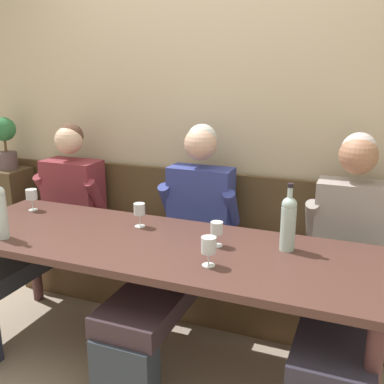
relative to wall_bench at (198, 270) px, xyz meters
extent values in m
cube|color=tan|center=(0.00, -0.83, -0.29)|extent=(6.80, 6.80, 0.02)
cube|color=#C9B597|center=(0.00, 0.26, 1.12)|extent=(6.80, 0.08, 2.80)
cube|color=brown|center=(0.00, 0.21, 0.17)|extent=(6.80, 0.03, 0.90)
cube|color=brown|center=(0.00, -0.02, -0.06)|extent=(2.68, 0.42, 0.44)
cube|color=brown|center=(0.00, -0.02, 0.18)|extent=(2.62, 0.39, 0.05)
cube|color=brown|center=(0.00, 0.17, 0.43)|extent=(2.68, 0.04, 0.45)
cube|color=#4B2D27|center=(0.00, -0.65, 0.44)|extent=(2.38, 0.78, 0.04)
cylinder|color=#4F2D2E|center=(-1.12, -0.33, 0.07)|extent=(0.07, 0.07, 0.70)
cylinder|color=#442A28|center=(1.12, -0.33, 0.07)|extent=(0.07, 0.07, 0.70)
cube|color=#282A30|center=(-0.98, -0.58, 0.15)|extent=(0.35, 1.03, 0.11)
cube|color=maroon|center=(-0.98, -0.02, 0.45)|extent=(0.42, 0.23, 0.49)
sphere|color=beige|center=(-0.98, -0.03, 0.85)|extent=(0.20, 0.20, 0.20)
sphere|color=brown|center=(-0.98, 0.00, 0.87)|extent=(0.18, 0.18, 0.18)
cylinder|color=maroon|center=(-1.20, -0.06, 0.47)|extent=(0.08, 0.20, 0.27)
cylinder|color=maroon|center=(-0.76, -0.06, 0.47)|extent=(0.08, 0.20, 0.27)
cube|color=#2D343F|center=(0.03, -1.05, -0.09)|extent=(0.32, 0.14, 0.38)
cube|color=#36272D|center=(0.03, -0.57, 0.15)|extent=(0.35, 1.04, 0.11)
cube|color=#323E8D|center=(0.03, -0.02, 0.47)|extent=(0.42, 0.19, 0.52)
sphere|color=#DAAC95|center=(0.03, -0.03, 0.89)|extent=(0.21, 0.21, 0.21)
sphere|color=silver|center=(0.03, 0.00, 0.91)|extent=(0.19, 0.19, 0.19)
cylinder|color=#323E8D|center=(-0.20, -0.05, 0.49)|extent=(0.08, 0.20, 0.27)
cylinder|color=#323E8D|center=(0.25, -0.05, 0.49)|extent=(0.08, 0.20, 0.27)
cube|color=#2D2937|center=(0.97, -0.58, 0.15)|extent=(0.34, 1.04, 0.11)
cube|color=gray|center=(0.97, -0.02, 0.47)|extent=(0.41, 0.22, 0.51)
sphere|color=#AA7458|center=(0.97, -0.03, 0.88)|extent=(0.21, 0.21, 0.21)
sphere|color=beige|center=(0.97, 0.00, 0.91)|extent=(0.20, 0.20, 0.20)
cylinder|color=gray|center=(0.75, -0.06, 0.49)|extent=(0.08, 0.20, 0.27)
cylinder|color=#AEC8C3|center=(0.68, -0.50, 0.57)|extent=(0.08, 0.08, 0.23)
sphere|color=#AEC8C3|center=(0.68, -0.50, 0.70)|extent=(0.08, 0.08, 0.08)
cylinder|color=#AEC8C3|center=(0.68, -0.50, 0.75)|extent=(0.03, 0.03, 0.08)
cylinder|color=black|center=(0.68, -0.50, 0.79)|extent=(0.03, 0.03, 0.02)
cylinder|color=silver|center=(-0.79, -0.91, 0.58)|extent=(0.07, 0.07, 0.24)
cylinder|color=silver|center=(-0.97, -0.46, 0.46)|extent=(0.06, 0.06, 0.00)
cylinder|color=silver|center=(-0.97, -0.46, 0.49)|extent=(0.01, 0.01, 0.07)
cylinder|color=silver|center=(-0.97, -0.46, 0.56)|extent=(0.07, 0.07, 0.07)
cylinder|color=silver|center=(0.37, -0.82, 0.46)|extent=(0.06, 0.06, 0.00)
cylinder|color=silver|center=(0.37, -0.82, 0.49)|extent=(0.01, 0.01, 0.06)
cylinder|color=silver|center=(0.37, -0.82, 0.56)|extent=(0.07, 0.07, 0.08)
cylinder|color=silver|center=(0.33, -0.58, 0.46)|extent=(0.07, 0.07, 0.00)
cylinder|color=silver|center=(0.33, -0.58, 0.49)|extent=(0.01, 0.01, 0.06)
cylinder|color=silver|center=(0.33, -0.58, 0.55)|extent=(0.07, 0.07, 0.07)
cylinder|color=silver|center=(-0.18, -0.47, 0.46)|extent=(0.06, 0.06, 0.00)
cylinder|color=silver|center=(-0.18, -0.47, 0.49)|extent=(0.01, 0.01, 0.07)
cylinder|color=silver|center=(-0.18, -0.47, 0.56)|extent=(0.07, 0.07, 0.07)
cylinder|color=#E2DC89|center=(-0.18, -0.47, 0.54)|extent=(0.06, 0.06, 0.02)
cube|color=#4E3C26|center=(-1.64, 0.03, 0.14)|extent=(0.28, 0.28, 0.85)
cylinder|color=brown|center=(-1.64, 0.03, 0.64)|extent=(0.16, 0.16, 0.14)
cylinder|color=brown|center=(-1.64, 0.03, 0.76)|extent=(0.02, 0.02, 0.11)
sphere|color=#2D6E3D|center=(-1.64, 0.03, 0.89)|extent=(0.19, 0.19, 0.19)
camera|label=1|loc=(1.02, -2.63, 1.35)|focal=41.71mm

